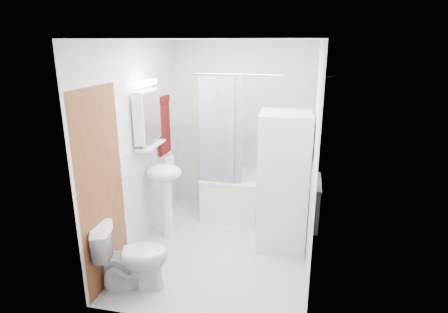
% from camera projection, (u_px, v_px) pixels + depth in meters
% --- Properties ---
extents(floor, '(2.60, 2.60, 0.00)m').
position_uv_depth(floor, '(222.00, 248.00, 4.51)').
color(floor, '#BCBBC0').
rests_on(floor, ground).
extents(room_walls, '(2.60, 2.60, 2.60)m').
position_uv_depth(room_walls, '(221.00, 127.00, 4.07)').
color(room_walls, silver).
rests_on(room_walls, ground).
extents(wainscot, '(1.98, 2.58, 2.58)m').
position_uv_depth(wainscot, '(227.00, 192.00, 4.60)').
color(wainscot, white).
rests_on(wainscot, ground).
extents(door, '(0.05, 2.00, 2.00)m').
position_uv_depth(door, '(121.00, 180.00, 3.90)').
color(door, brown).
rests_on(door, ground).
extents(bathtub, '(1.59, 0.75, 0.60)m').
position_uv_depth(bathtub, '(261.00, 195.00, 5.20)').
color(bathtub, white).
rests_on(bathtub, ground).
extents(tub_spout, '(0.04, 0.12, 0.04)m').
position_uv_depth(tub_spout, '(279.00, 149.00, 5.29)').
color(tub_spout, silver).
rests_on(tub_spout, room_walls).
extents(curtain_rod, '(1.77, 0.02, 0.02)m').
position_uv_depth(curtain_rod, '(262.00, 75.00, 4.41)').
color(curtain_rod, silver).
rests_on(curtain_rod, room_walls).
extents(shower_curtain, '(0.55, 0.02, 1.45)m').
position_uv_depth(shower_curtain, '(220.00, 135.00, 4.74)').
color(shower_curtain, '#161343').
rests_on(shower_curtain, curtain_rod).
extents(sink, '(0.44, 0.37, 1.04)m').
position_uv_depth(sink, '(165.00, 184.00, 4.60)').
color(sink, white).
rests_on(sink, ground).
extents(medicine_cabinet, '(0.13, 0.50, 0.71)m').
position_uv_depth(medicine_cabinet, '(147.00, 115.00, 4.33)').
color(medicine_cabinet, white).
rests_on(medicine_cabinet, room_walls).
extents(shelf, '(0.18, 0.54, 0.02)m').
position_uv_depth(shelf, '(150.00, 145.00, 4.43)').
color(shelf, silver).
rests_on(shelf, room_walls).
extents(shower_caddy, '(0.22, 0.06, 0.02)m').
position_uv_depth(shower_caddy, '(284.00, 134.00, 5.20)').
color(shower_caddy, silver).
rests_on(shower_caddy, room_walls).
extents(towel, '(0.07, 0.33, 0.79)m').
position_uv_depth(towel, '(164.00, 124.00, 4.95)').
color(towel, '#550C0E').
rests_on(towel, room_walls).
extents(washer_dryer, '(0.61, 0.60, 1.63)m').
position_uv_depth(washer_dryer, '(283.00, 182.00, 4.36)').
color(washer_dryer, white).
rests_on(washer_dryer, ground).
extents(toilet, '(0.80, 0.62, 0.69)m').
position_uv_depth(toilet, '(132.00, 257.00, 3.69)').
color(toilet, white).
rests_on(toilet, ground).
extents(soap_pump, '(0.08, 0.17, 0.08)m').
position_uv_depth(soap_pump, '(170.00, 163.00, 4.61)').
color(soap_pump, gray).
rests_on(soap_pump, sink).
extents(shelf_bottle, '(0.07, 0.18, 0.07)m').
position_uv_depth(shelf_bottle, '(145.00, 145.00, 4.28)').
color(shelf_bottle, gray).
rests_on(shelf_bottle, shelf).
extents(shelf_cup, '(0.10, 0.09, 0.10)m').
position_uv_depth(shelf_cup, '(154.00, 138.00, 4.53)').
color(shelf_cup, gray).
rests_on(shelf_cup, shelf).
extents(shampoo_a, '(0.13, 0.17, 0.13)m').
position_uv_depth(shampoo_a, '(266.00, 127.00, 5.23)').
color(shampoo_a, gray).
rests_on(shampoo_a, shower_caddy).
extents(shampoo_b, '(0.08, 0.21, 0.08)m').
position_uv_depth(shampoo_b, '(274.00, 130.00, 5.21)').
color(shampoo_b, '#254194').
rests_on(shampoo_b, shower_caddy).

